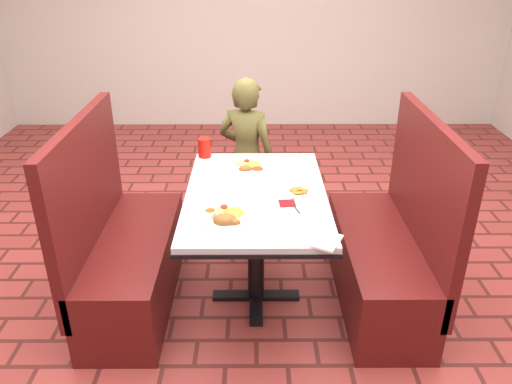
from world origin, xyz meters
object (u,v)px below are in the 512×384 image
at_px(dining_table, 256,207).
at_px(far_dinner_plate, 250,166).
at_px(booth_bench_right, 387,254).
at_px(diner_person, 247,157).
at_px(red_tumbler, 204,148).
at_px(near_dinner_plate, 226,214).
at_px(booth_bench_left, 125,254).
at_px(plantain_plate, 299,192).

xyz_separation_m(dining_table, far_dinner_plate, (-0.04, 0.34, 0.12)).
height_order(booth_bench_right, far_dinner_plate, booth_bench_right).
height_order(diner_person, far_dinner_plate, diner_person).
xyz_separation_m(far_dinner_plate, red_tumbler, (-0.30, 0.21, 0.04)).
xyz_separation_m(dining_table, red_tumbler, (-0.34, 0.55, 0.16)).
bearing_deg(dining_table, near_dinner_plate, -115.47).
bearing_deg(booth_bench_left, near_dinner_plate, -26.63).
height_order(booth_bench_right, diner_person, diner_person).
bearing_deg(dining_table, booth_bench_right, 0.00).
xyz_separation_m(plantain_plate, red_tumbler, (-0.58, 0.57, 0.05)).
bearing_deg(diner_person, booth_bench_left, 72.61).
distance_m(booth_bench_right, red_tumbler, 1.35).
relative_size(booth_bench_right, near_dinner_plate, 4.39).
relative_size(booth_bench_left, near_dinner_plate, 4.39).
height_order(near_dinner_plate, red_tumbler, red_tumbler).
relative_size(diner_person, red_tumbler, 9.44).
bearing_deg(booth_bench_right, plantain_plate, -177.93).
bearing_deg(booth_bench_right, far_dinner_plate, 158.11).
distance_m(booth_bench_left, far_dinner_plate, 0.94).
xyz_separation_m(booth_bench_left, near_dinner_plate, (0.64, -0.32, 0.45)).
bearing_deg(diner_person, far_dinner_plate, 114.63).
relative_size(booth_bench_right, far_dinner_plate, 4.93).
distance_m(diner_person, plantain_plate, 0.98).
height_order(dining_table, booth_bench_right, booth_bench_right).
bearing_deg(far_dinner_plate, booth_bench_left, -156.10).
distance_m(far_dinner_plate, red_tumbler, 0.37).
height_order(near_dinner_plate, plantain_plate, near_dinner_plate).
relative_size(near_dinner_plate, plantain_plate, 1.66).
xyz_separation_m(dining_table, diner_person, (-0.06, 0.89, -0.05)).
relative_size(near_dinner_plate, red_tumbler, 2.14).
distance_m(booth_bench_left, near_dinner_plate, 0.85).
xyz_separation_m(booth_bench_left, booth_bench_right, (1.60, 0.00, 0.00)).
height_order(plantain_plate, red_tumbler, red_tumbler).
height_order(far_dinner_plate, plantain_plate, far_dinner_plate).
bearing_deg(booth_bench_right, near_dinner_plate, -161.26).
xyz_separation_m(diner_person, plantain_plate, (0.31, -0.91, 0.16)).
xyz_separation_m(near_dinner_plate, red_tumbler, (-0.19, 0.87, 0.03)).
distance_m(far_dinner_plate, plantain_plate, 0.45).
bearing_deg(booth_bench_left, dining_table, 0.00).
distance_m(dining_table, diner_person, 0.90).
distance_m(dining_table, plantain_plate, 0.27).
height_order(dining_table, plantain_plate, plantain_plate).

